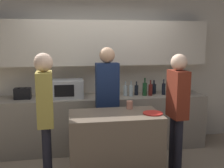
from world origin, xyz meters
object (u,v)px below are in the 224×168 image
(bottle_7, at_px, (164,89))
(bottle_6, at_px, (154,88))
(bottle_1, at_px, (125,90))
(bottle_4, at_px, (145,89))
(toaster, at_px, (23,93))
(person_left, at_px, (45,110))
(potted_plant, at_px, (186,83))
(microwave, at_px, (68,89))
(bottle_5, at_px, (150,90))
(cup_0, at_px, (130,105))
(bottle_3, at_px, (136,90))
(person_right, at_px, (177,104))
(bottle_2, at_px, (131,90))
(bottle_0, at_px, (118,89))
(plate_on_island, at_px, (153,113))
(person_center, at_px, (107,94))

(bottle_7, bearing_deg, bottle_6, 139.47)
(bottle_1, xyz_separation_m, bottle_4, (0.33, -0.04, 0.02))
(toaster, xyz_separation_m, bottle_6, (2.25, 0.08, 0.00))
(person_left, bearing_deg, potted_plant, 112.80)
(microwave, height_order, bottle_5, microwave)
(person_left, bearing_deg, bottle_7, 116.93)
(bottle_4, distance_m, bottle_6, 0.26)
(cup_0, bearing_deg, bottle_3, 70.11)
(bottle_4, relative_size, person_right, 0.18)
(microwave, xyz_separation_m, bottle_2, (1.07, -0.07, -0.05))
(bottle_0, bearing_deg, person_left, -133.00)
(toaster, height_order, bottle_5, bottle_5)
(potted_plant, height_order, bottle_0, potted_plant)
(cup_0, bearing_deg, toaster, 150.28)
(bottle_4, distance_m, plate_on_island, 1.16)
(person_center, bearing_deg, bottle_3, -139.76)
(toaster, bearing_deg, bottle_5, -1.90)
(bottle_1, bearing_deg, plate_on_island, -84.39)
(bottle_3, xyz_separation_m, cup_0, (-0.33, -0.91, -0.03))
(bottle_2, distance_m, person_right, 1.07)
(toaster, relative_size, person_left, 0.15)
(person_right, bearing_deg, bottle_5, 0.76)
(person_left, distance_m, person_right, 1.75)
(bottle_7, height_order, person_left, person_left)
(bottle_3, xyz_separation_m, person_right, (0.30, -1.07, -0.01))
(bottle_2, bearing_deg, bottle_1, 150.83)
(bottle_3, bearing_deg, person_center, -137.98)
(bottle_2, bearing_deg, toaster, 177.77)
(bottle_1, relative_size, bottle_2, 0.95)
(potted_plant, bearing_deg, bottle_5, -174.09)
(bottle_7, relative_size, plate_on_island, 1.07)
(potted_plant, distance_m, bottle_2, 1.04)
(bottle_7, bearing_deg, bottle_3, 174.66)
(potted_plant, bearing_deg, person_left, -153.72)
(potted_plant, height_order, cup_0, potted_plant)
(bottle_1, xyz_separation_m, bottle_6, (0.54, 0.10, -0.00))
(bottle_6, distance_m, plate_on_island, 1.35)
(bottle_5, height_order, cup_0, bottle_5)
(bottle_5, bearing_deg, bottle_7, 8.00)
(bottle_1, height_order, person_center, person_center)
(bottle_0, xyz_separation_m, bottle_1, (0.12, -0.07, -0.02))
(toaster, bearing_deg, bottle_7, -0.86)
(microwave, relative_size, bottle_5, 1.91)
(microwave, relative_size, bottle_7, 1.87)
(bottle_0, bearing_deg, potted_plant, -2.06)
(bottle_1, xyz_separation_m, bottle_2, (0.09, -0.05, 0.01))
(bottle_0, xyz_separation_m, cup_0, (-0.01, -0.95, -0.05))
(plate_on_island, distance_m, person_left, 1.36)
(microwave, height_order, bottle_6, microwave)
(person_center, bearing_deg, toaster, -23.37)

